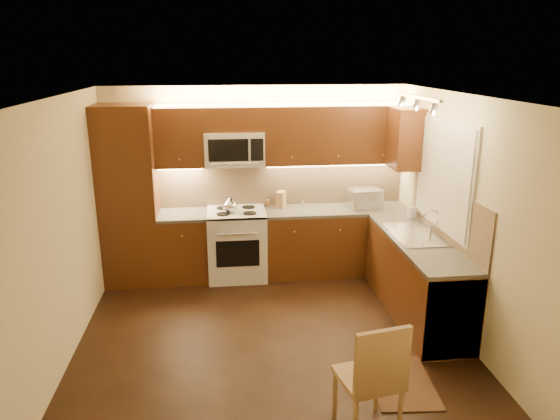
{
  "coord_description": "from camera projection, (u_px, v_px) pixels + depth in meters",
  "views": [
    {
      "loc": [
        -0.45,
        -4.82,
        2.86
      ],
      "look_at": [
        0.15,
        0.55,
        1.25
      ],
      "focal_mm": 33.24,
      "sensor_mm": 36.0,
      "label": 1
    }
  ],
  "objects": [
    {
      "name": "floor",
      "position": [
        272.0,
        339.0,
        5.46
      ],
      "size": [
        4.0,
        4.0,
        0.01
      ],
      "primitive_type": "cube",
      "color": "black",
      "rests_on": "ground"
    },
    {
      "name": "ceiling",
      "position": [
        270.0,
        97.0,
        4.74
      ],
      "size": [
        4.0,
        4.0,
        0.01
      ],
      "primitive_type": "cube",
      "color": "beige",
      "rests_on": "ground"
    },
    {
      "name": "wall_back",
      "position": [
        257.0,
        180.0,
        7.01
      ],
      "size": [
        4.0,
        0.01,
        2.5
      ],
      "primitive_type": "cube",
      "color": "beige",
      "rests_on": "ground"
    },
    {
      "name": "wall_front",
      "position": [
        302.0,
        328.0,
        3.2
      ],
      "size": [
        4.0,
        0.01,
        2.5
      ],
      "primitive_type": "cube",
      "color": "beige",
      "rests_on": "ground"
    },
    {
      "name": "wall_left",
      "position": [
        60.0,
        234.0,
        4.89
      ],
      "size": [
        0.01,
        4.0,
        2.5
      ],
      "primitive_type": "cube",
      "color": "beige",
      "rests_on": "ground"
    },
    {
      "name": "wall_right",
      "position": [
        465.0,
        219.0,
        5.31
      ],
      "size": [
        0.01,
        4.0,
        2.5
      ],
      "primitive_type": "cube",
      "color": "beige",
      "rests_on": "ground"
    },
    {
      "name": "pantry",
      "position": [
        129.0,
        196.0,
        6.57
      ],
      "size": [
        0.7,
        0.6,
        2.3
      ],
      "primitive_type": "cube",
      "color": "#48290F",
      "rests_on": "floor"
    },
    {
      "name": "base_cab_back_left",
      "position": [
        185.0,
        247.0,
        6.85
      ],
      "size": [
        0.62,
        0.6,
        0.86
      ],
      "primitive_type": "cube",
      "color": "#48290F",
      "rests_on": "floor"
    },
    {
      "name": "counter_back_left",
      "position": [
        183.0,
        215.0,
        6.72
      ],
      "size": [
        0.62,
        0.6,
        0.04
      ],
      "primitive_type": "cube",
      "color": "#3E3A38",
      "rests_on": "base_cab_back_left"
    },
    {
      "name": "base_cab_back_right",
      "position": [
        335.0,
        242.0,
        7.07
      ],
      "size": [
        1.92,
        0.6,
        0.86
      ],
      "primitive_type": "cube",
      "color": "#48290F",
      "rests_on": "floor"
    },
    {
      "name": "counter_back_right",
      "position": [
        336.0,
        210.0,
        6.94
      ],
      "size": [
        1.92,
        0.6,
        0.04
      ],
      "primitive_type": "cube",
      "color": "#3E3A38",
      "rests_on": "base_cab_back_right"
    },
    {
      "name": "base_cab_right",
      "position": [
        417.0,
        278.0,
        5.9
      ],
      "size": [
        0.6,
        2.0,
        0.86
      ],
      "primitive_type": "cube",
      "color": "#48290F",
      "rests_on": "floor"
    },
    {
      "name": "counter_right",
      "position": [
        420.0,
        241.0,
        5.77
      ],
      "size": [
        0.6,
        2.0,
        0.04
      ],
      "primitive_type": "cube",
      "color": "#3E3A38",
      "rests_on": "base_cab_right"
    },
    {
      "name": "dishwasher",
      "position": [
        442.0,
        307.0,
        5.23
      ],
      "size": [
        0.58,
        0.6,
        0.84
      ],
      "primitive_type": "cube",
      "color": "silver",
      "rests_on": "floor"
    },
    {
      "name": "backsplash_back",
      "position": [
        283.0,
        183.0,
        7.05
      ],
      "size": [
        3.3,
        0.02,
        0.6
      ],
      "primitive_type": "cube",
      "color": "tan",
      "rests_on": "wall_back"
    },
    {
      "name": "backsplash_right",
      "position": [
        447.0,
        213.0,
        5.71
      ],
      "size": [
        0.02,
        2.0,
        0.6
      ],
      "primitive_type": "cube",
      "color": "tan",
      "rests_on": "wall_right"
    },
    {
      "name": "upper_cab_back_left",
      "position": [
        179.0,
        137.0,
        6.55
      ],
      "size": [
        0.62,
        0.35,
        0.75
      ],
      "primitive_type": "cube",
      "color": "#48290F",
      "rests_on": "wall_back"
    },
    {
      "name": "upper_cab_back_right",
      "position": [
        337.0,
        134.0,
        6.77
      ],
      "size": [
        1.92,
        0.35,
        0.75
      ],
      "primitive_type": "cube",
      "color": "#48290F",
      "rests_on": "wall_back"
    },
    {
      "name": "upper_cab_bridge",
      "position": [
        234.0,
        119.0,
        6.57
      ],
      "size": [
        0.76,
        0.35,
        0.31
      ],
      "primitive_type": "cube",
      "color": "#48290F",
      "rests_on": "wall_back"
    },
    {
      "name": "upper_cab_right_corner",
      "position": [
        406.0,
        138.0,
        6.45
      ],
      "size": [
        0.35,
        0.5,
        0.75
      ],
      "primitive_type": "cube",
      "color": "#48290F",
      "rests_on": "wall_right"
    },
    {
      "name": "stove",
      "position": [
        237.0,
        244.0,
        6.89
      ],
      "size": [
        0.76,
        0.65,
        0.92
      ],
      "primitive_type": null,
      "color": "silver",
      "rests_on": "floor"
    },
    {
      "name": "microwave",
      "position": [
        234.0,
        148.0,
        6.66
      ],
      "size": [
        0.76,
        0.38,
        0.44
      ],
      "primitive_type": null,
      "color": "silver",
      "rests_on": "wall_back"
    },
    {
      "name": "window_frame",
      "position": [
        444.0,
        174.0,
        5.74
      ],
      "size": [
        0.03,
        1.44,
        1.24
      ],
      "primitive_type": "cube",
      "color": "silver",
      "rests_on": "wall_right"
    },
    {
      "name": "window_blinds",
      "position": [
        443.0,
        175.0,
        5.73
      ],
      "size": [
        0.02,
        1.36,
        1.16
      ],
      "primitive_type": "cube",
      "color": "silver",
      "rests_on": "wall_right"
    },
    {
      "name": "sink",
      "position": [
        415.0,
        229.0,
        5.89
      ],
      "size": [
        0.52,
        0.86,
        0.15
      ],
      "primitive_type": null,
      "color": "silver",
      "rests_on": "counter_right"
    },
    {
      "name": "faucet",
      "position": [
        431.0,
        222.0,
        5.88
      ],
      "size": [
        0.2,
        0.04,
        0.3
      ],
      "primitive_type": null,
      "color": "silver",
      "rests_on": "counter_right"
    },
    {
      "name": "track_light_bar",
      "position": [
        417.0,
        97.0,
        5.3
      ],
      "size": [
        0.04,
        1.2,
        0.03
      ],
      "primitive_type": "cube",
      "color": "silver",
      "rests_on": "ceiling"
    },
    {
      "name": "kettle",
      "position": [
        230.0,
        204.0,
        6.66
      ],
      "size": [
        0.25,
        0.25,
        0.22
      ],
      "primitive_type": null,
      "rotation": [
        0.0,
        0.0,
        0.41
      ],
      "color": "silver",
      "rests_on": "stove"
    },
    {
      "name": "toaster_oven",
      "position": [
        364.0,
        198.0,
        6.96
      ],
      "size": [
        0.46,
        0.37,
        0.25
      ],
      "primitive_type": "cube",
      "rotation": [
        0.0,
        0.0,
        0.13
      ],
      "color": "silver",
      "rests_on": "counter_back_right"
    },
    {
      "name": "knife_block",
      "position": [
        281.0,
        199.0,
        6.96
      ],
      "size": [
        0.16,
        0.19,
        0.22
      ],
      "primitive_type": "cube",
      "rotation": [
        0.0,
        0.0,
        -0.41
      ],
      "color": "#A5784A",
      "rests_on": "counter_back_right"
    },
    {
      "name": "spice_jar_a",
      "position": [
        268.0,
        202.0,
        7.05
      ],
      "size": [
        0.05,
        0.05,
        0.1
      ],
      "primitive_type": "cylinder",
      "rotation": [
        0.0,
        0.0,
        -0.36
      ],
      "color": "silver",
      "rests_on": "counter_back_right"
    },
    {
      "name": "spice_jar_b",
      "position": [
        268.0,
        203.0,
        7.0
      ],
      "size": [
        0.06,
        0.06,
        0.1
      ],
      "primitive_type": "cylinder",
      "rotation": [
        0.0,
        0.0,
        0.42
      ],
      "color": "brown",
      "rests_on": "counter_back_right"
    },
    {
      "name": "spice_jar_c",
      "position": [
        302.0,
        202.0,
        7.03
      ],
      "size": [
        0.05,
        0.05,
        0.1
      ],
      "primitive_type": "cylinder",
      "rotation": [
        0.0,
        0.0,
        0.33
      ],
      "color": "silver",
      "rests_on": "counter_back_right"
    },
    {
      "name": "spice_jar_d",
      "position": [
        268.0,
        203.0,
        7.03
      ],
      "size": [
        0.04,
        0.04,
        0.09
      ],
      "primitive_type": "cylinder",
      "rotation": [
        0.0,
        0.0,
        0.06
      ],
      "color": "olive",
      "rests_on": "counter_back_right"
    },
    {
      "name": "soap_bottle",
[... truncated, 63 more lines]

